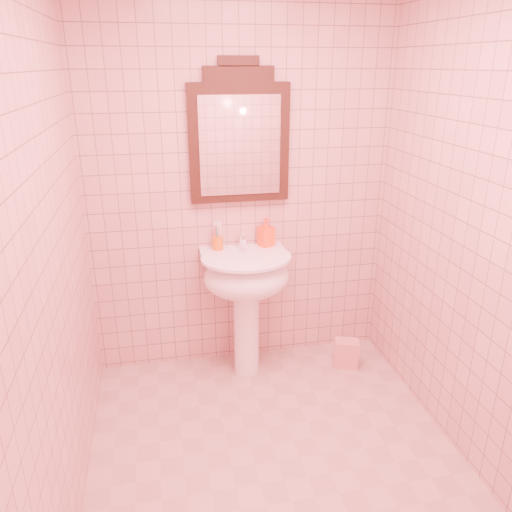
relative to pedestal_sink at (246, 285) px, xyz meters
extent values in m
plane|color=tan|center=(0.01, -0.87, -0.66)|extent=(2.20, 2.20, 0.00)
cube|color=#D19D92|center=(0.01, 0.23, 0.59)|extent=(2.00, 0.02, 2.50)
cylinder|color=white|center=(0.00, 0.01, -0.31)|extent=(0.17, 0.17, 0.70)
ellipsoid|color=white|center=(0.00, -0.01, 0.06)|extent=(0.56, 0.46, 0.28)
cube|color=white|center=(0.00, 0.15, 0.17)|extent=(0.56, 0.15, 0.05)
cylinder|color=white|center=(0.00, -0.01, 0.19)|extent=(0.58, 0.58, 0.02)
cylinder|color=white|center=(0.00, 0.15, 0.25)|extent=(0.04, 0.04, 0.09)
cylinder|color=white|center=(0.00, 0.10, 0.28)|extent=(0.02, 0.10, 0.02)
cylinder|color=white|center=(0.00, 0.05, 0.26)|extent=(0.02, 0.02, 0.04)
cube|color=white|center=(0.00, 0.16, 0.30)|extent=(0.01, 0.07, 0.01)
cube|color=black|center=(0.00, 0.20, 0.88)|extent=(0.63, 0.05, 0.74)
cube|color=black|center=(0.00, 0.20, 1.29)|extent=(0.43, 0.05, 0.09)
cube|color=black|center=(0.00, 0.20, 1.36)|extent=(0.25, 0.05, 0.06)
cube|color=white|center=(0.00, 0.17, 0.87)|extent=(0.51, 0.01, 0.61)
cylinder|color=orange|center=(-0.16, 0.15, 0.25)|extent=(0.07, 0.07, 0.09)
cylinder|color=silver|center=(-0.15, 0.15, 0.28)|extent=(0.01, 0.01, 0.17)
cylinder|color=#338CD8|center=(-0.16, 0.17, 0.28)|extent=(0.01, 0.01, 0.17)
cylinder|color=#E5334C|center=(-0.18, 0.15, 0.28)|extent=(0.01, 0.01, 0.17)
cylinder|color=#3FBF59|center=(-0.16, 0.14, 0.28)|extent=(0.01, 0.01, 0.17)
imported|color=#FB4815|center=(0.17, 0.16, 0.30)|extent=(0.12, 0.12, 0.20)
cube|color=pink|center=(0.70, -0.08, -0.56)|extent=(0.19, 0.16, 0.20)
camera|label=1|loc=(-0.53, -2.92, 1.35)|focal=35.00mm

